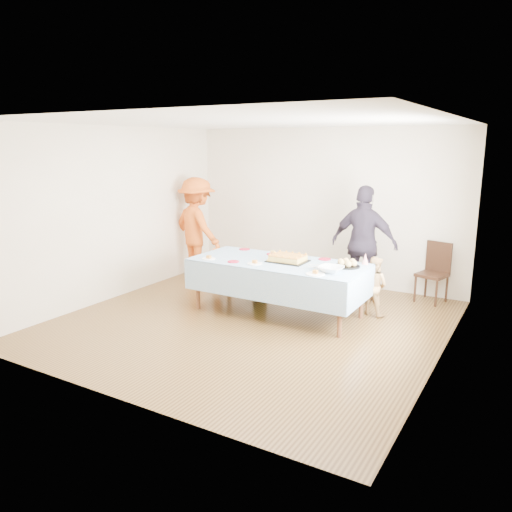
{
  "coord_description": "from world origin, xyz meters",
  "views": [
    {
      "loc": [
        3.38,
        -5.64,
        2.42
      ],
      "look_at": [
        -0.1,
        0.3,
        0.87
      ],
      "focal_mm": 35.0,
      "sensor_mm": 36.0,
      "label": 1
    }
  ],
  "objects_px": {
    "dining_chair": "(435,269)",
    "party_table": "(278,265)",
    "adult_left": "(197,228)",
    "birthday_cake": "(288,258)"
  },
  "relations": [
    {
      "from": "party_table",
      "to": "dining_chair",
      "type": "xyz_separation_m",
      "value": [
        1.84,
        1.77,
        -0.2
      ]
    },
    {
      "from": "party_table",
      "to": "birthday_cake",
      "type": "relative_size",
      "value": 4.61
    },
    {
      "from": "dining_chair",
      "to": "adult_left",
      "type": "bearing_deg",
      "value": -155.13
    },
    {
      "from": "dining_chair",
      "to": "party_table",
      "type": "bearing_deg",
      "value": -120.81
    },
    {
      "from": "birthday_cake",
      "to": "adult_left",
      "type": "bearing_deg",
      "value": 156.84
    },
    {
      "from": "party_table",
      "to": "adult_left",
      "type": "height_order",
      "value": "adult_left"
    },
    {
      "from": "party_table",
      "to": "adult_left",
      "type": "xyz_separation_m",
      "value": [
        -2.24,
        1.08,
        0.19
      ]
    },
    {
      "from": "party_table",
      "to": "adult_left",
      "type": "distance_m",
      "value": 2.49
    },
    {
      "from": "birthday_cake",
      "to": "adult_left",
      "type": "xyz_separation_m",
      "value": [
        -2.37,
        1.01,
        0.09
      ]
    },
    {
      "from": "party_table",
      "to": "birthday_cake",
      "type": "height_order",
      "value": "birthday_cake"
    }
  ]
}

